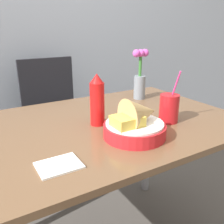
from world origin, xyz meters
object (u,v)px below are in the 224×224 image
Objects in this scene: ketchup_bottle at (97,100)px; food_basket at (137,123)px; drink_cup at (169,109)px; flower_vase at (140,78)px; chair_far_window at (53,111)px.

food_basket is at bearing -69.01° from ketchup_bottle.
drink_cup is (0.21, 0.05, 0.00)m from food_basket.
drink_cup reaches higher than ketchup_bottle.
ketchup_bottle is 0.79× the size of flower_vase.
flower_vase reaches higher than food_basket.
ketchup_bottle is at bearing -149.53° from flower_vase.
drink_cup is 0.82× the size of flower_vase.
chair_far_window is 4.29× the size of ketchup_bottle.
chair_far_window is 0.94m from ketchup_bottle.
ketchup_bottle is 0.44m from flower_vase.
food_basket is at bearing -165.93° from drink_cup.
flower_vase is at bearing 52.08° from food_basket.
drink_cup is at bearing -107.01° from flower_vase.
flower_vase reaches higher than ketchup_bottle.
drink_cup is (0.20, -1.01, 0.27)m from chair_far_window.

